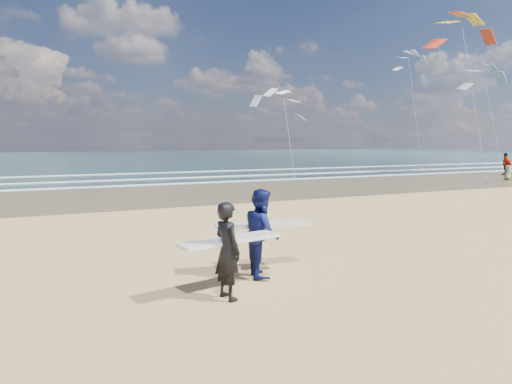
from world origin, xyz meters
name	(u,v)px	position (x,y,z in m)	size (l,w,h in m)	color
wet_sand_strip	(411,181)	(20.00, 18.00, 0.01)	(220.00, 12.00, 0.01)	#483D26
ocean	(198,157)	(20.00, 72.00, 0.01)	(220.00, 100.00, 0.02)	#173134
foam_breakers	(335,172)	(20.00, 28.10, 0.05)	(220.00, 11.70, 0.05)	white
surfer_near	(228,249)	(-1.70, -0.21, 0.96)	(2.26, 1.23, 1.90)	black
surfer_far	(262,232)	(-0.47, 0.86, 1.00)	(2.26, 1.36, 1.99)	#0D144D
beachgoer_0	(508,170)	(27.58, 15.76, 0.77)	(0.76, 0.49, 1.55)	#51413C
beachgoer_1	(505,164)	(32.08, 19.40, 0.97)	(1.14, 0.47, 1.94)	#443532
kite_0	(469,72)	(24.34, 17.02, 8.16)	(6.88, 4.86, 14.06)	slate
kite_1	(287,123)	(13.59, 25.85, 4.50)	(5.41, 4.70, 8.26)	slate
kite_2	(489,101)	(37.29, 25.63, 7.13)	(6.58, 4.82, 12.39)	slate
kite_5	(414,102)	(34.00, 32.93, 7.50)	(4.93, 4.64, 14.35)	slate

